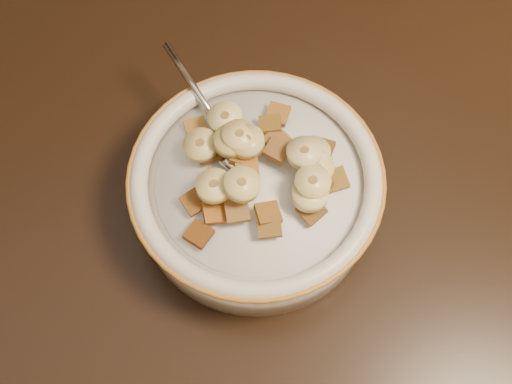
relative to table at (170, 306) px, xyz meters
name	(u,v)px	position (x,y,z in m)	size (l,w,h in m)	color
table	(170,306)	(0.00, 0.00, 0.00)	(1.40, 0.90, 0.04)	black
cereal_bowl	(256,194)	(0.11, 0.06, 0.05)	(0.22, 0.22, 0.05)	silver
milk	(256,181)	(0.11, 0.06, 0.07)	(0.18, 0.18, 0.00)	silver
spoon	(235,150)	(0.10, 0.09, 0.08)	(0.04, 0.05, 0.01)	#BBBBBC
cereal_square_0	(336,180)	(0.17, 0.03, 0.08)	(0.02, 0.02, 0.01)	brown
cereal_square_1	(313,179)	(0.15, 0.04, 0.09)	(0.02, 0.02, 0.01)	#995B2F
cereal_square_2	(209,152)	(0.08, 0.10, 0.08)	(0.02, 0.02, 0.01)	brown
cereal_square_3	(194,201)	(0.05, 0.05, 0.08)	(0.02, 0.02, 0.01)	brown
cereal_square_4	(277,140)	(0.14, 0.08, 0.09)	(0.02, 0.02, 0.01)	brown
cereal_square_5	(237,211)	(0.08, 0.03, 0.09)	(0.02, 0.02, 0.01)	brown
cereal_square_6	(277,150)	(0.13, 0.07, 0.09)	(0.02, 0.02, 0.01)	brown
cereal_square_7	(215,212)	(0.06, 0.04, 0.08)	(0.02, 0.02, 0.01)	brown
cereal_square_8	(269,226)	(0.10, 0.01, 0.09)	(0.02, 0.02, 0.01)	brown
cereal_square_9	(247,168)	(0.10, 0.06, 0.10)	(0.02, 0.02, 0.01)	olive
cereal_square_10	(199,234)	(0.04, 0.03, 0.08)	(0.02, 0.02, 0.01)	#623110
cereal_square_11	(278,114)	(0.15, 0.11, 0.08)	(0.02, 0.02, 0.01)	brown
cereal_square_12	(312,210)	(0.14, 0.01, 0.08)	(0.02, 0.02, 0.01)	brown
cereal_square_13	(243,157)	(0.10, 0.07, 0.09)	(0.02, 0.02, 0.01)	brown
cereal_square_14	(268,213)	(0.10, 0.02, 0.09)	(0.02, 0.02, 0.01)	brown
cereal_square_15	(239,148)	(0.10, 0.09, 0.09)	(0.02, 0.02, 0.01)	brown
cereal_square_16	(210,187)	(0.07, 0.06, 0.08)	(0.02, 0.02, 0.01)	#935D1E
cereal_square_17	(196,128)	(0.08, 0.13, 0.08)	(0.02, 0.02, 0.01)	olive
cereal_square_18	(270,125)	(0.14, 0.10, 0.09)	(0.02, 0.02, 0.01)	brown
cereal_square_19	(215,180)	(0.07, 0.06, 0.09)	(0.02, 0.02, 0.01)	olive
cereal_square_20	(322,149)	(0.17, 0.06, 0.08)	(0.02, 0.02, 0.01)	brown
cereal_square_21	(319,178)	(0.16, 0.04, 0.08)	(0.02, 0.02, 0.01)	brown
banana_slice_0	(310,195)	(0.14, 0.02, 0.09)	(0.03, 0.03, 0.01)	#F4E092
banana_slice_1	(231,141)	(0.10, 0.09, 0.10)	(0.03, 0.03, 0.01)	tan
banana_slice_2	(225,118)	(0.10, 0.12, 0.10)	(0.03, 0.03, 0.01)	#F2E9A0
banana_slice_3	(313,153)	(0.16, 0.06, 0.09)	(0.03, 0.03, 0.01)	tan
banana_slice_4	(214,186)	(0.07, 0.05, 0.10)	(0.03, 0.03, 0.01)	#F2E688
banana_slice_5	(240,136)	(0.11, 0.09, 0.11)	(0.03, 0.03, 0.01)	#F4CC78
banana_slice_6	(316,168)	(0.16, 0.04, 0.09)	(0.03, 0.03, 0.01)	#DFD372
banana_slice_7	(247,142)	(0.11, 0.08, 0.10)	(0.03, 0.03, 0.01)	#CFC280
banana_slice_8	(313,182)	(0.15, 0.03, 0.10)	(0.03, 0.03, 0.01)	#E9DA7D
banana_slice_9	(201,145)	(0.07, 0.10, 0.09)	(0.03, 0.03, 0.01)	#DACD6C
banana_slice_10	(304,153)	(0.15, 0.06, 0.10)	(0.03, 0.03, 0.01)	beige
banana_slice_11	(242,184)	(0.09, 0.04, 0.11)	(0.03, 0.03, 0.01)	#EACC70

